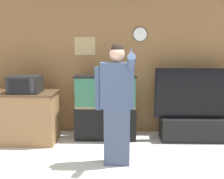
# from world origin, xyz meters

# --- Properties ---
(wall_back_paneled) EXTENTS (10.00, 0.08, 2.60)m
(wall_back_paneled) POSITION_xyz_m (0.00, 2.50, 1.30)
(wall_back_paneled) COLOR olive
(wall_back_paneled) RESTS_ON ground_plane
(counter_island) EXTENTS (1.40, 0.61, 0.92)m
(counter_island) POSITION_xyz_m (-1.44, 1.88, 0.46)
(counter_island) COLOR olive
(counter_island) RESTS_ON ground_plane
(microwave) EXTENTS (0.53, 0.39, 0.30)m
(microwave) POSITION_xyz_m (-1.26, 1.83, 1.07)
(microwave) COLOR black
(microwave) RESTS_ON counter_island
(aquarium_on_stand) EXTENTS (1.13, 0.35, 1.20)m
(aquarium_on_stand) POSITION_xyz_m (0.12, 2.08, 0.60)
(aquarium_on_stand) COLOR black
(aquarium_on_stand) RESTS_ON ground_plane
(tv_on_stand) EXTENTS (1.55, 0.40, 1.34)m
(tv_on_stand) POSITION_xyz_m (1.80, 2.05, 0.39)
(tv_on_stand) COLOR black
(tv_on_stand) RESTS_ON ground_plane
(person_standing) EXTENTS (0.56, 0.42, 1.77)m
(person_standing) POSITION_xyz_m (0.33, 1.07, 0.92)
(person_standing) COLOR #424C66
(person_standing) RESTS_ON ground_plane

